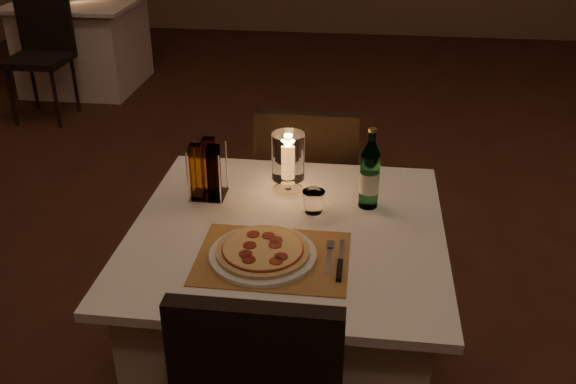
# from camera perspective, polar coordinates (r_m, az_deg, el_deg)

# --- Properties ---
(floor) EXTENTS (8.00, 10.00, 0.02)m
(floor) POSITION_cam_1_polar(r_m,az_deg,el_deg) (2.95, 6.17, -10.30)
(floor) COLOR #482417
(floor) RESTS_ON ground
(main_table) EXTENTS (1.00, 1.00, 0.74)m
(main_table) POSITION_cam_1_polar(r_m,az_deg,el_deg) (2.27, -0.06, -11.16)
(main_table) COLOR white
(main_table) RESTS_ON ground
(chair_far) EXTENTS (0.42, 0.42, 0.90)m
(chair_far) POSITION_cam_1_polar(r_m,az_deg,el_deg) (2.77, 1.80, 0.94)
(chair_far) COLOR black
(chair_far) RESTS_ON ground
(placemat) EXTENTS (0.45, 0.34, 0.00)m
(placemat) POSITION_cam_1_polar(r_m,az_deg,el_deg) (1.91, -1.35, -5.88)
(placemat) COLOR #A67339
(placemat) RESTS_ON main_table
(plate) EXTENTS (0.32, 0.32, 0.01)m
(plate) POSITION_cam_1_polar(r_m,az_deg,el_deg) (1.91, -2.25, -5.59)
(plate) COLOR white
(plate) RESTS_ON placemat
(pizza) EXTENTS (0.28, 0.28, 0.02)m
(pizza) POSITION_cam_1_polar(r_m,az_deg,el_deg) (1.90, -2.26, -5.18)
(pizza) COLOR #D8B77F
(pizza) RESTS_ON plate
(fork) EXTENTS (0.02, 0.18, 0.00)m
(fork) POSITION_cam_1_polar(r_m,az_deg,el_deg) (1.92, 3.69, -5.56)
(fork) COLOR silver
(fork) RESTS_ON placemat
(knife) EXTENTS (0.02, 0.22, 0.01)m
(knife) POSITION_cam_1_polar(r_m,az_deg,el_deg) (1.87, 4.64, -6.56)
(knife) COLOR black
(knife) RESTS_ON placemat
(tumbler) EXTENTS (0.08, 0.08, 0.08)m
(tumbler) POSITION_cam_1_polar(r_m,az_deg,el_deg) (2.13, 2.29, -0.86)
(tumbler) COLOR white
(tumbler) RESTS_ON main_table
(water_bottle) EXTENTS (0.07, 0.07, 0.28)m
(water_bottle) POSITION_cam_1_polar(r_m,az_deg,el_deg) (2.15, 7.27, 1.44)
(water_bottle) COLOR #50956A
(water_bottle) RESTS_ON main_table
(hurricane_candle) EXTENTS (0.11, 0.11, 0.22)m
(hurricane_candle) POSITION_cam_1_polar(r_m,az_deg,el_deg) (2.22, 0.01, 2.99)
(hurricane_candle) COLOR white
(hurricane_candle) RESTS_ON main_table
(cruet_caddy) EXTENTS (0.12, 0.12, 0.21)m
(cruet_caddy) POSITION_cam_1_polar(r_m,az_deg,el_deg) (2.22, -7.22, 1.77)
(cruet_caddy) COLOR white
(cruet_caddy) RESTS_ON main_table
(neighbor_table_left) EXTENTS (1.00, 1.00, 0.74)m
(neighbor_table_left) POSITION_cam_1_polar(r_m,az_deg,el_deg) (5.89, -17.66, 12.47)
(neighbor_table_left) COLOR white
(neighbor_table_left) RESTS_ON ground
(neighbor_chair_la) EXTENTS (0.42, 0.42, 0.90)m
(neighbor_chair_la) POSITION_cam_1_polar(r_m,az_deg,el_deg) (5.23, -21.03, 12.12)
(neighbor_chair_la) COLOR black
(neighbor_chair_la) RESTS_ON ground
(neighbor_chair_lb) EXTENTS (0.42, 0.42, 0.90)m
(neighbor_chair_lb) POSITION_cam_1_polar(r_m,az_deg,el_deg) (6.49, -15.36, 15.70)
(neighbor_chair_lb) COLOR black
(neighbor_chair_lb) RESTS_ON ground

